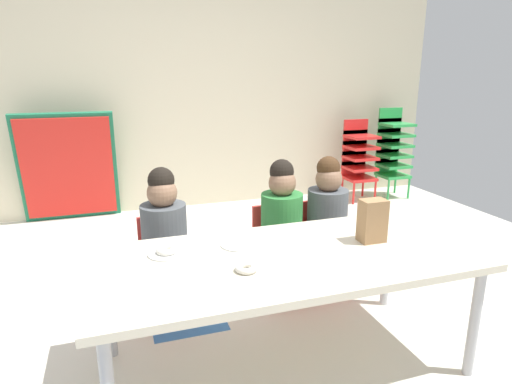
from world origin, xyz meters
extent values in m
cube|color=silver|center=(0.00, 0.00, -0.01)|extent=(5.79, 4.68, 0.02)
cube|color=silver|center=(2.25, 0.45, 0.00)|extent=(0.43, 0.43, 0.00)
cube|color=silver|center=(2.25, 1.35, 0.00)|extent=(0.43, 0.43, 0.00)
cube|color=#336BB2|center=(-0.45, 0.00, 0.00)|extent=(0.43, 0.43, 0.00)
cube|color=#B24C47|center=(1.35, 0.45, 0.00)|extent=(0.43, 0.43, 0.00)
cube|color=beige|center=(0.00, 2.34, 1.29)|extent=(5.79, 0.10, 2.57)
cube|color=beige|center=(-0.05, -0.59, 0.58)|extent=(1.81, 0.83, 0.04)
cylinder|color=#B2B2B7|center=(0.77, -0.94, 0.28)|extent=(0.05, 0.05, 0.56)
cylinder|color=#B2B2B7|center=(-0.88, -0.24, 0.28)|extent=(0.05, 0.05, 0.56)
cylinder|color=#B2B2B7|center=(0.77, -0.24, 0.28)|extent=(0.05, 0.05, 0.56)
cube|color=red|center=(-0.55, 0.04, 0.30)|extent=(0.32, 0.30, 0.03)
cube|color=red|center=(-0.55, 0.19, 0.45)|extent=(0.29, 0.02, 0.30)
cylinder|color=#4C5156|center=(-0.55, 0.04, 0.52)|extent=(0.28, 0.28, 0.38)
sphere|color=#8C664C|center=(-0.55, 0.04, 0.78)|extent=(0.17, 0.17, 0.17)
sphere|color=black|center=(-0.55, 0.05, 0.85)|extent=(0.15, 0.15, 0.15)
cylinder|color=red|center=(-0.69, -0.09, 0.15)|extent=(0.02, 0.02, 0.28)
cylinder|color=red|center=(-0.41, -0.09, 0.15)|extent=(0.02, 0.02, 0.28)
cylinder|color=red|center=(-0.69, 0.17, 0.15)|extent=(0.02, 0.02, 0.28)
cylinder|color=red|center=(-0.41, 0.17, 0.15)|extent=(0.02, 0.02, 0.28)
cube|color=red|center=(0.17, 0.04, 0.30)|extent=(0.32, 0.30, 0.03)
cube|color=red|center=(0.17, 0.19, 0.45)|extent=(0.29, 0.02, 0.30)
cylinder|color=#2D7A38|center=(0.17, 0.04, 0.52)|extent=(0.29, 0.29, 0.38)
sphere|color=#8C664C|center=(0.17, 0.04, 0.78)|extent=(0.17, 0.17, 0.17)
sphere|color=black|center=(0.17, 0.05, 0.85)|extent=(0.15, 0.15, 0.15)
cylinder|color=red|center=(0.03, -0.09, 0.15)|extent=(0.02, 0.02, 0.28)
cylinder|color=red|center=(0.31, -0.09, 0.15)|extent=(0.02, 0.02, 0.28)
cylinder|color=red|center=(0.03, 0.17, 0.15)|extent=(0.02, 0.02, 0.28)
cylinder|color=red|center=(0.31, 0.17, 0.15)|extent=(0.02, 0.02, 0.28)
cube|color=red|center=(0.49, 0.04, 0.30)|extent=(0.32, 0.30, 0.03)
cube|color=red|center=(0.49, 0.19, 0.45)|extent=(0.29, 0.02, 0.30)
cylinder|color=#4C5156|center=(0.49, 0.04, 0.52)|extent=(0.34, 0.34, 0.38)
sphere|color=#8C664C|center=(0.49, 0.04, 0.78)|extent=(0.17, 0.17, 0.17)
sphere|color=#472D19|center=(0.49, 0.05, 0.85)|extent=(0.15, 0.15, 0.15)
cylinder|color=red|center=(0.35, -0.09, 0.15)|extent=(0.02, 0.02, 0.28)
cylinder|color=red|center=(0.63, -0.09, 0.15)|extent=(0.02, 0.02, 0.28)
cylinder|color=red|center=(0.35, 0.17, 0.15)|extent=(0.02, 0.02, 0.28)
cylinder|color=red|center=(0.63, 0.17, 0.15)|extent=(0.02, 0.02, 0.28)
cube|color=red|center=(1.87, 1.88, 0.26)|extent=(0.32, 0.30, 0.03)
cube|color=red|center=(1.87, 2.02, 0.35)|extent=(0.30, 0.02, 0.18)
cube|color=red|center=(1.87, 1.88, 0.38)|extent=(0.32, 0.30, 0.03)
cube|color=red|center=(1.87, 2.02, 0.47)|extent=(0.30, 0.02, 0.18)
cube|color=red|center=(1.87, 1.88, 0.50)|extent=(0.32, 0.30, 0.03)
cube|color=red|center=(1.87, 2.02, 0.59)|extent=(0.30, 0.02, 0.18)
cube|color=red|center=(1.87, 1.88, 0.62)|extent=(0.32, 0.30, 0.03)
cube|color=red|center=(1.87, 2.02, 0.71)|extent=(0.30, 0.02, 0.18)
cube|color=red|center=(1.87, 1.88, 0.74)|extent=(0.32, 0.30, 0.03)
cube|color=red|center=(1.87, 2.02, 0.83)|extent=(0.30, 0.02, 0.18)
cylinder|color=red|center=(1.73, 1.75, 0.13)|extent=(0.02, 0.02, 0.26)
cylinder|color=red|center=(2.01, 1.75, 0.13)|extent=(0.02, 0.02, 0.26)
cylinder|color=red|center=(1.73, 2.01, 0.13)|extent=(0.02, 0.02, 0.26)
cylinder|color=red|center=(2.01, 2.01, 0.13)|extent=(0.02, 0.02, 0.26)
cube|color=green|center=(2.32, 1.88, 0.26)|extent=(0.32, 0.30, 0.03)
cube|color=green|center=(2.32, 2.02, 0.35)|extent=(0.30, 0.02, 0.18)
cube|color=green|center=(2.32, 1.88, 0.38)|extent=(0.32, 0.30, 0.03)
cube|color=green|center=(2.32, 2.02, 0.47)|extent=(0.30, 0.02, 0.18)
cube|color=green|center=(2.32, 1.88, 0.50)|extent=(0.32, 0.30, 0.03)
cube|color=green|center=(2.32, 2.02, 0.59)|extent=(0.30, 0.02, 0.18)
cube|color=green|center=(2.32, 1.88, 0.62)|extent=(0.32, 0.30, 0.03)
cube|color=green|center=(2.32, 2.02, 0.71)|extent=(0.30, 0.02, 0.18)
cube|color=green|center=(2.32, 1.88, 0.74)|extent=(0.32, 0.30, 0.03)
cube|color=green|center=(2.32, 2.02, 0.83)|extent=(0.30, 0.02, 0.18)
cube|color=green|center=(2.32, 1.88, 0.86)|extent=(0.32, 0.30, 0.03)
cube|color=green|center=(2.32, 2.02, 0.95)|extent=(0.30, 0.02, 0.18)
cylinder|color=green|center=(2.18, 1.75, 0.13)|extent=(0.02, 0.02, 0.26)
cylinder|color=green|center=(2.46, 1.75, 0.13)|extent=(0.02, 0.02, 0.26)
cylinder|color=green|center=(2.18, 2.01, 0.13)|extent=(0.02, 0.02, 0.26)
cylinder|color=green|center=(2.46, 2.01, 0.13)|extent=(0.02, 0.02, 0.26)
cube|color=#19724C|center=(-1.22, 2.15, 0.54)|extent=(0.90, 0.28, 1.09)
cube|color=red|center=(-1.22, 2.12, 0.54)|extent=(0.83, 0.23, 0.99)
cube|color=#9E754C|center=(0.43, -0.56, 0.71)|extent=(0.13, 0.09, 0.22)
cylinder|color=white|center=(-0.59, -0.41, 0.60)|extent=(0.18, 0.18, 0.01)
cylinder|color=white|center=(-0.24, -0.41, 0.60)|extent=(0.18, 0.18, 0.01)
torus|color=white|center=(-0.59, -0.41, 0.62)|extent=(0.10, 0.10, 0.03)
torus|color=white|center=(-0.29, -0.70, 0.61)|extent=(0.10, 0.10, 0.03)
camera|label=1|loc=(-0.79, -2.35, 1.43)|focal=30.47mm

